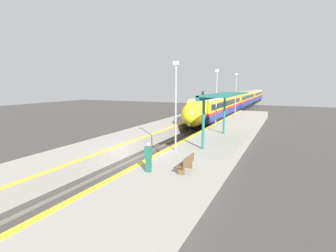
% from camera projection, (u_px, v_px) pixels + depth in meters
% --- Properties ---
extents(ground_plane, '(120.00, 120.00, 0.00)m').
position_uv_depth(ground_plane, '(139.00, 163.00, 19.10)').
color(ground_plane, '#423F3D').
extents(rail_left, '(0.08, 90.00, 0.15)m').
position_uv_depth(rail_left, '(131.00, 161.00, 19.38)').
color(rail_left, slate).
rests_on(rail_left, ground_plane).
extents(rail_right, '(0.08, 90.00, 0.15)m').
position_uv_depth(rail_right, '(148.00, 163.00, 18.79)').
color(rail_right, slate).
rests_on(rail_right, ground_plane).
extents(train, '(2.79, 68.05, 3.97)m').
position_uv_depth(train, '(241.00, 100.00, 58.26)').
color(train, black).
rests_on(train, ground_plane).
extents(platform_right, '(4.81, 64.00, 1.05)m').
position_uv_depth(platform_right, '(192.00, 163.00, 17.32)').
color(platform_right, '#9E998E').
rests_on(platform_right, ground_plane).
extents(platform_left, '(3.93, 64.00, 1.05)m').
position_uv_depth(platform_left, '(99.00, 151.00, 20.52)').
color(platform_left, '#9E998E').
rests_on(platform_left, ground_plane).
extents(platform_bench, '(0.44, 1.56, 0.89)m').
position_uv_depth(platform_bench, '(187.00, 163.00, 13.99)').
color(platform_bench, brown).
rests_on(platform_bench, platform_right).
extents(person_waiting, '(0.36, 0.22, 1.59)m').
position_uv_depth(person_waiting, '(148.00, 157.00, 13.88)').
color(person_waiting, '#1E604C').
rests_on(person_waiting, platform_right).
extents(railway_signal, '(0.28, 0.28, 4.65)m').
position_uv_depth(railway_signal, '(203.00, 103.00, 39.45)').
color(railway_signal, '#59595E').
rests_on(railway_signal, ground_plane).
extents(lamppost_near, '(0.36, 0.20, 6.19)m').
position_uv_depth(lamppost_near, '(176.00, 101.00, 18.14)').
color(lamppost_near, '#9E9EA3').
rests_on(lamppost_near, platform_right).
extents(lamppost_mid, '(0.36, 0.20, 6.19)m').
position_uv_depth(lamppost_mid, '(216.00, 95.00, 28.18)').
color(lamppost_mid, '#9E9EA3').
rests_on(lamppost_mid, platform_right).
extents(lamppost_far, '(0.36, 0.20, 6.19)m').
position_uv_depth(lamppost_far, '(236.00, 92.00, 38.22)').
color(lamppost_far, '#9E9EA3').
rests_on(lamppost_far, platform_right).
extents(station_canopy, '(2.02, 9.62, 3.90)m').
position_uv_depth(station_canopy, '(223.00, 97.00, 21.14)').
color(station_canopy, '#1E6B66').
rests_on(station_canopy, platform_right).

